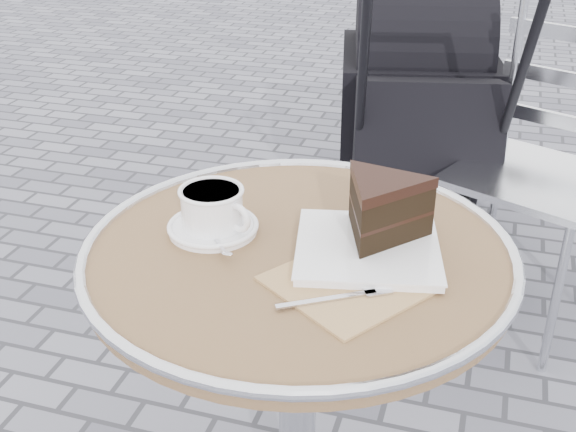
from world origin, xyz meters
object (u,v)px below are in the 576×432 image
(cake_plate_set, at_px, (378,218))
(bistro_chair, at_px, (554,136))
(cafe_table, at_px, (298,329))
(cappuccino_set, at_px, (213,213))
(baby_stroller, at_px, (418,115))

(cake_plate_set, xyz_separation_m, bistro_chair, (0.32, 1.03, -0.21))
(bistro_chair, bearing_deg, cake_plate_set, -84.11)
(cafe_table, xyz_separation_m, bistro_chair, (0.45, 1.07, 0.01))
(cafe_table, relative_size, bistro_chair, 0.80)
(cafe_table, distance_m, bistro_chair, 1.16)
(cappuccino_set, bearing_deg, bistro_chair, 80.57)
(cafe_table, height_order, baby_stroller, baby_stroller)
(cappuccino_set, height_order, baby_stroller, baby_stroller)
(cake_plate_set, distance_m, baby_stroller, 1.39)
(cafe_table, bearing_deg, baby_stroller, 89.05)
(cafe_table, height_order, cake_plate_set, cake_plate_set)
(cappuccino_set, distance_m, bistro_chair, 1.23)
(cake_plate_set, height_order, bistro_chair, bistro_chair)
(cappuccino_set, distance_m, baby_stroller, 1.41)
(cafe_table, relative_size, cappuccino_set, 4.38)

